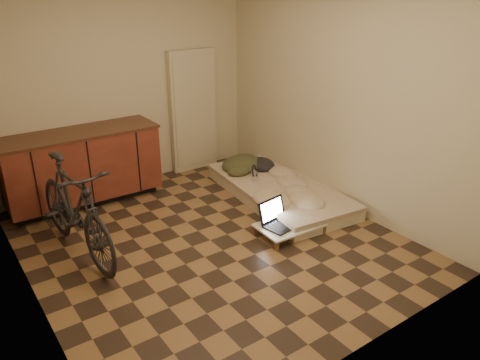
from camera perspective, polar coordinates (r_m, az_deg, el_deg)
room_shell at (r=4.50m, az=-4.08°, el=7.10°), size 3.50×4.00×2.60m
cabinets at (r=5.98m, az=-18.69°, el=1.55°), size 1.84×0.62×0.91m
appliance_panel at (r=6.70m, az=-5.76°, el=8.34°), size 0.70×0.10×1.70m
bicycle at (r=4.79m, az=-19.58°, el=-2.81°), size 0.65×1.74×1.10m
futon at (r=5.96m, az=4.78°, el=-1.24°), size 1.24×2.20×0.18m
clothing_pile at (r=6.37m, az=0.93°, el=2.54°), size 0.68×0.59×0.25m
headphones at (r=6.04m, az=1.80°, el=0.94°), size 0.34×0.34×0.17m
lap_desk at (r=5.11m, az=6.05°, el=-5.52°), size 0.72×0.48×0.12m
laptop at (r=5.07m, az=4.77°, el=-4.88°), size 0.42×0.39×0.26m
mouse at (r=5.23m, az=8.19°, el=-4.50°), size 0.10×0.13×0.04m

